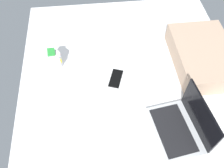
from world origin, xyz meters
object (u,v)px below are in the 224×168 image
at_px(laptop, 182,126).
at_px(snack_cup, 54,60).
at_px(pillow, 203,56).
at_px(cell_phone, 116,78).

bearing_deg(laptop, snack_cup, -136.06).
height_order(snack_cup, pillow, snack_cup).
bearing_deg(pillow, cell_phone, -82.60).
height_order(cell_phone, pillow, pillow).
distance_m(snack_cup, cell_phone, 0.41).
distance_m(laptop, snack_cup, 0.88).
xyz_separation_m(laptop, pillow, (-0.46, 0.27, 0.02)).
relative_size(snack_cup, pillow, 0.26).
xyz_separation_m(laptop, cell_phone, (-0.39, -0.31, -0.04)).
distance_m(snack_cup, pillow, 0.96).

